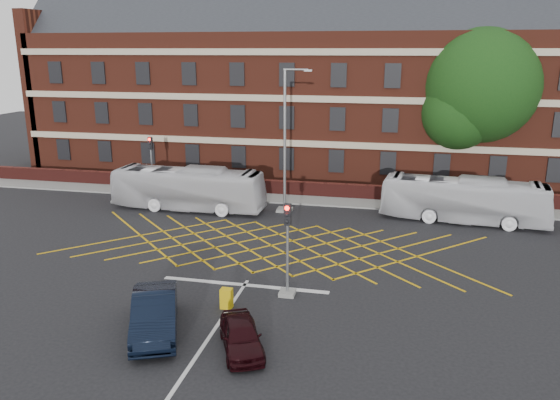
% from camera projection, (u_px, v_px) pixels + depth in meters
% --- Properties ---
extents(ground, '(120.00, 120.00, 0.00)m').
position_uv_depth(ground, '(263.00, 258.00, 28.89)').
color(ground, black).
rests_on(ground, ground).
extents(victorian_building, '(51.00, 12.17, 20.40)m').
position_uv_depth(victorian_building, '(326.00, 83.00, 47.46)').
color(victorian_building, '#5A2317').
rests_on(victorian_building, ground).
extents(boundary_wall, '(56.00, 0.50, 1.10)m').
position_uv_depth(boundary_wall, '(305.00, 189.00, 40.98)').
color(boundary_wall, '#471613').
rests_on(boundary_wall, ground).
extents(far_pavement, '(60.00, 3.00, 0.12)m').
position_uv_depth(far_pavement, '(302.00, 199.00, 40.17)').
color(far_pavement, slate).
rests_on(far_pavement, ground).
extents(box_junction_hatching, '(8.22, 8.22, 0.02)m').
position_uv_depth(box_junction_hatching, '(271.00, 245.00, 30.77)').
color(box_junction_hatching, '#CC990C').
rests_on(box_junction_hatching, ground).
extents(stop_line, '(8.00, 0.30, 0.02)m').
position_uv_depth(stop_line, '(245.00, 285.00, 25.59)').
color(stop_line, silver).
rests_on(stop_line, ground).
extents(centre_line, '(0.15, 14.00, 0.02)m').
position_uv_depth(centre_line, '(195.00, 359.00, 19.47)').
color(centre_line, silver).
rests_on(centre_line, ground).
extents(bus_left, '(10.66, 2.75, 2.95)m').
position_uv_depth(bus_left, '(188.00, 189.00, 37.35)').
color(bus_left, silver).
rests_on(bus_left, ground).
extents(bus_right, '(10.56, 3.61, 2.88)m').
position_uv_depth(bus_right, '(464.00, 200.00, 34.67)').
color(bus_right, silver).
rests_on(bus_right, ground).
extents(car_navy, '(3.36, 5.05, 1.57)m').
position_uv_depth(car_navy, '(155.00, 313.00, 21.16)').
color(car_navy, black).
rests_on(car_navy, ground).
extents(car_maroon, '(2.67, 3.69, 1.17)m').
position_uv_depth(car_maroon, '(241.00, 335.00, 19.94)').
color(car_maroon, black).
rests_on(car_maroon, ground).
extents(deciduous_tree, '(8.53, 8.52, 12.32)m').
position_uv_depth(deciduous_tree, '(479.00, 94.00, 40.57)').
color(deciduous_tree, black).
rests_on(deciduous_tree, ground).
extents(traffic_light_near, '(0.70, 0.70, 4.27)m').
position_uv_depth(traffic_light_near, '(287.00, 258.00, 24.08)').
color(traffic_light_near, slate).
rests_on(traffic_light_near, ground).
extents(traffic_light_far, '(0.70, 0.70, 4.27)m').
position_uv_depth(traffic_light_far, '(152.00, 170.00, 41.90)').
color(traffic_light_far, slate).
rests_on(traffic_light_far, ground).
extents(street_lamp, '(2.25, 1.00, 9.50)m').
position_uv_depth(street_lamp, '(286.00, 164.00, 36.41)').
color(street_lamp, slate).
rests_on(street_lamp, ground).
extents(direction_signs, '(1.10, 0.16, 2.20)m').
position_uv_depth(direction_signs, '(147.00, 175.00, 41.92)').
color(direction_signs, gray).
rests_on(direction_signs, ground).
extents(utility_cabinet, '(0.49, 0.39, 0.88)m').
position_uv_depth(utility_cabinet, '(227.00, 298.00, 23.23)').
color(utility_cabinet, gold).
rests_on(utility_cabinet, ground).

